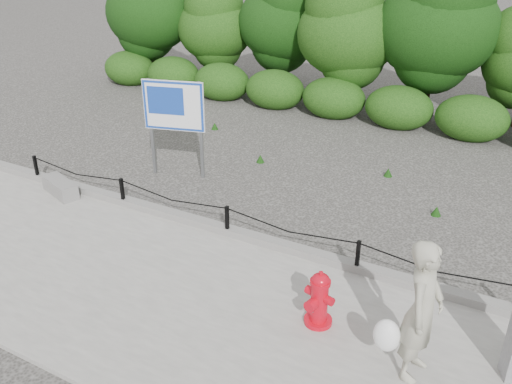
{
  "coord_description": "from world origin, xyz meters",
  "views": [
    {
      "loc": [
        4.64,
        -7.34,
        5.22
      ],
      "look_at": [
        0.49,
        0.2,
        1.0
      ],
      "focal_mm": 38.0,
      "sensor_mm": 36.0,
      "label": 1
    }
  ],
  "objects": [
    {
      "name": "ground",
      "position": [
        0.0,
        0.0,
        0.0
      ],
      "size": [
        90.0,
        90.0,
        0.0
      ],
      "primitive_type": "plane",
      "color": "#2D2B28",
      "rests_on": "ground"
    },
    {
      "name": "fire_hydrant",
      "position": [
        2.44,
        -1.49,
        0.5
      ],
      "size": [
        0.5,
        0.51,
        0.88
      ],
      "rotation": [
        0.0,
        0.0,
        -0.26
      ],
      "color": "red",
      "rests_on": "sidewalk"
    },
    {
      "name": "sidewalk",
      "position": [
        0.0,
        -2.0,
        0.04
      ],
      "size": [
        14.0,
        4.0,
        0.08
      ],
      "primitive_type": "cube",
      "color": "gray",
      "rests_on": "ground"
    },
    {
      "name": "advertising_sign",
      "position": [
        -2.5,
        1.88,
        1.58
      ],
      "size": [
        1.36,
        0.46,
        2.25
      ],
      "rotation": [
        0.0,
        0.0,
        0.28
      ],
      "color": "slate",
      "rests_on": "ground"
    },
    {
      "name": "chain_barrier",
      "position": [
        0.0,
        0.0,
        0.46
      ],
      "size": [
        10.06,
        0.06,
        0.6
      ],
      "color": "black",
      "rests_on": "sidewalk"
    },
    {
      "name": "curb",
      "position": [
        0.0,
        0.05,
        0.15
      ],
      "size": [
        14.0,
        0.22,
        0.14
      ],
      "primitive_type": "cube",
      "color": "slate",
      "rests_on": "sidewalk"
    },
    {
      "name": "concrete_block",
      "position": [
        -4.02,
        -0.25,
        0.24
      ],
      "size": [
        1.08,
        0.66,
        0.33
      ],
      "primitive_type": "cube",
      "rotation": [
        0.0,
        0.0,
        -0.33
      ],
      "color": "slate",
      "rests_on": "sidewalk"
    },
    {
      "name": "treeline",
      "position": [
        0.31,
        8.88,
        2.64
      ],
      "size": [
        20.31,
        3.81,
        5.12
      ],
      "color": "black",
      "rests_on": "ground"
    },
    {
      "name": "pedestrian",
      "position": [
        3.86,
        -1.78,
        1.01
      ],
      "size": [
        0.78,
        0.74,
        1.92
      ],
      "rotation": [
        0.0,
        0.0,
        1.49
      ],
      "color": "#A19E8A",
      "rests_on": "sidewalk"
    }
  ]
}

